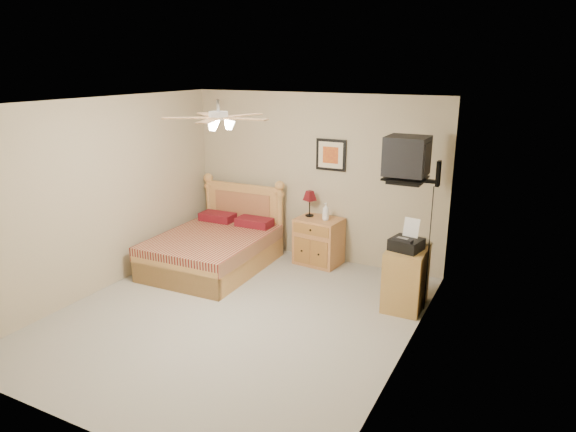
# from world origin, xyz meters

# --- Properties ---
(floor) EXTENTS (4.50, 4.50, 0.00)m
(floor) POSITION_xyz_m (0.00, 0.00, 0.00)
(floor) COLOR gray
(floor) RESTS_ON ground
(ceiling) EXTENTS (4.00, 4.50, 0.04)m
(ceiling) POSITION_xyz_m (0.00, 0.00, 2.50)
(ceiling) COLOR white
(ceiling) RESTS_ON ground
(wall_back) EXTENTS (4.00, 0.04, 2.50)m
(wall_back) POSITION_xyz_m (0.00, 2.25, 1.25)
(wall_back) COLOR tan
(wall_back) RESTS_ON ground
(wall_front) EXTENTS (4.00, 0.04, 2.50)m
(wall_front) POSITION_xyz_m (0.00, -2.25, 1.25)
(wall_front) COLOR tan
(wall_front) RESTS_ON ground
(wall_left) EXTENTS (0.04, 4.50, 2.50)m
(wall_left) POSITION_xyz_m (-2.00, 0.00, 1.25)
(wall_left) COLOR tan
(wall_left) RESTS_ON ground
(wall_right) EXTENTS (0.04, 4.50, 2.50)m
(wall_right) POSITION_xyz_m (2.00, 0.00, 1.25)
(wall_right) COLOR tan
(wall_right) RESTS_ON ground
(bed) EXTENTS (1.45, 1.88, 1.19)m
(bed) POSITION_xyz_m (-1.11, 1.12, 0.60)
(bed) COLOR #B78A44
(bed) RESTS_ON ground
(nightstand) EXTENTS (0.69, 0.54, 0.70)m
(nightstand) POSITION_xyz_m (0.20, 2.00, 0.35)
(nightstand) COLOR #A25B30
(nightstand) RESTS_ON ground
(table_lamp) EXTENTS (0.27, 0.27, 0.39)m
(table_lamp) POSITION_xyz_m (0.01, 2.07, 0.90)
(table_lamp) COLOR #5E0F15
(table_lamp) RESTS_ON nightstand
(lotion_bottle) EXTENTS (0.10, 0.10, 0.26)m
(lotion_bottle) POSITION_xyz_m (0.31, 1.98, 0.83)
(lotion_bottle) COLOR white
(lotion_bottle) RESTS_ON nightstand
(framed_picture) EXTENTS (0.46, 0.04, 0.46)m
(framed_picture) POSITION_xyz_m (0.27, 2.23, 1.62)
(framed_picture) COLOR black
(framed_picture) RESTS_ON wall_back
(dresser) EXTENTS (0.46, 0.66, 0.76)m
(dresser) POSITION_xyz_m (1.73, 1.17, 0.38)
(dresser) COLOR #B07F3C
(dresser) RESTS_ON ground
(fax_machine) EXTENTS (0.41, 0.43, 0.37)m
(fax_machine) POSITION_xyz_m (1.72, 1.11, 0.94)
(fax_machine) COLOR black
(fax_machine) RESTS_ON dresser
(magazine_lower) EXTENTS (0.26, 0.29, 0.02)m
(magazine_lower) POSITION_xyz_m (1.73, 1.37, 0.77)
(magazine_lower) COLOR beige
(magazine_lower) RESTS_ON dresser
(magazine_upper) EXTENTS (0.33, 0.35, 0.02)m
(magazine_upper) POSITION_xyz_m (1.74, 1.37, 0.80)
(magazine_upper) COLOR tan
(magazine_upper) RESTS_ON magazine_lower
(wall_tv) EXTENTS (0.56, 0.46, 0.58)m
(wall_tv) POSITION_xyz_m (1.75, 1.34, 1.81)
(wall_tv) COLOR black
(wall_tv) RESTS_ON wall_right
(ceiling_fan) EXTENTS (1.14, 1.14, 0.28)m
(ceiling_fan) POSITION_xyz_m (0.00, -0.20, 2.36)
(ceiling_fan) COLOR silver
(ceiling_fan) RESTS_ON ceiling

